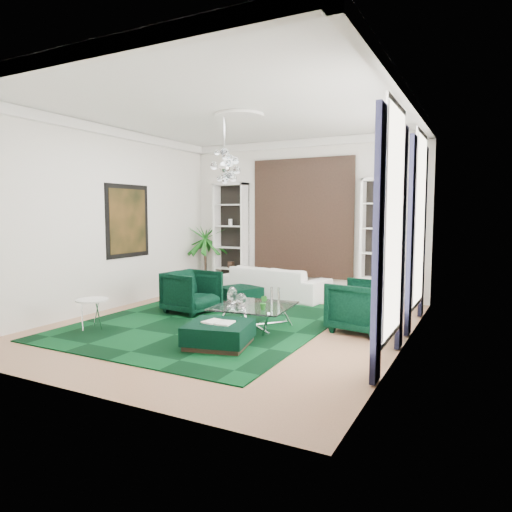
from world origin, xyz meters
The scene contains 30 objects.
floor centered at (0.00, 0.00, -0.01)m, with size 6.00×7.00×0.02m, color tan.
ceiling centered at (0.00, 0.00, 3.81)m, with size 6.00×7.00×0.02m, color white.
wall_back centered at (0.00, 3.51, 1.90)m, with size 6.00×0.02×3.80m, color white.
wall_front centered at (0.00, -3.51, 1.90)m, with size 6.00×0.02×3.80m, color white.
wall_left centered at (-3.01, 0.00, 1.90)m, with size 0.02×7.00×3.80m, color white.
wall_right centered at (3.01, 0.00, 1.90)m, with size 0.02×7.00×3.80m, color white.
crown_molding centered at (0.00, 0.00, 3.70)m, with size 6.00×7.00×0.18m, color white, non-canonical shape.
ceiling_medallion centered at (0.00, 0.30, 3.77)m, with size 0.90×0.90×0.05m, color white.
tapestry centered at (0.00, 3.46, 1.90)m, with size 2.50×0.06×2.80m, color black.
shelving_left centered at (-1.95, 3.31, 1.40)m, with size 0.90×0.38×2.80m, color white, non-canonical shape.
shelving_right centered at (1.95, 3.31, 1.40)m, with size 0.90×0.38×2.80m, color white, non-canonical shape.
painting centered at (-2.97, 0.60, 1.85)m, with size 0.04×1.30×1.60m, color black.
window_near centered at (2.99, -0.90, 1.90)m, with size 0.03×1.10×2.90m, color white.
curtain_near_a centered at (2.96, -1.68, 1.65)m, with size 0.07×0.30×3.25m, color black.
curtain_near_b centered at (2.96, -0.12, 1.65)m, with size 0.07×0.30×3.25m, color black.
window_far centered at (2.99, 1.50, 1.90)m, with size 0.03×1.10×2.90m, color white.
curtain_far_a centered at (2.96, 0.72, 1.65)m, with size 0.07×0.30×3.25m, color black.
curtain_far_b centered at (2.96, 2.28, 1.65)m, with size 0.07×0.30×3.25m, color black.
rug centered at (-0.47, -0.04, 0.01)m, with size 4.20×5.00×0.02m, color black.
sofa centered at (-0.42, 2.75, 0.37)m, with size 2.57×1.00×0.75m, color white.
armchair_left centered at (-1.23, 0.50, 0.43)m, with size 0.92×0.94×0.86m, color black.
armchair_right centered at (2.19, 0.61, 0.44)m, with size 0.94×0.97×0.88m, color black.
coffee_table centered at (0.51, -0.12, 0.22)m, with size 1.26×1.26×0.43m, color white, non-canonical shape.
ottoman_side centered at (-0.90, 1.88, 0.18)m, with size 0.80×0.80×0.35m, color black.
ottoman_front centered at (0.51, -1.26, 0.19)m, with size 0.93×0.93×0.37m, color black.
book centered at (0.51, -1.26, 0.39)m, with size 0.46×0.30×0.03m, color white.
side_table centered at (-1.97, -1.41, 0.26)m, with size 0.55×0.55×0.53m, color white.
palm centered at (-2.65, 3.15, 1.10)m, with size 1.37×1.37×2.20m, color #1E6D1E, non-canonical shape.
chandelier centered at (-0.19, 0.09, 2.85)m, with size 0.79×0.79×0.71m, color white, non-canonical shape.
table_plant centered at (0.83, -0.38, 0.55)m, with size 0.14×0.11×0.24m, color #1E6D1E.
Camera 1 is at (4.11, -7.03, 2.03)m, focal length 32.00 mm.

